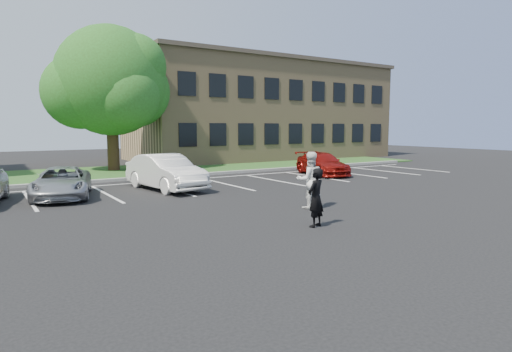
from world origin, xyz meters
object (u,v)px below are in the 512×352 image
(tree, at_px, (112,84))
(car_red_compact, at_px, (322,164))
(car_white_sedan, at_px, (166,172))
(man_white_shirt, at_px, (310,180))
(man_black_suit, at_px, (316,198))
(office_building, at_px, (261,111))
(car_silver_minivan, at_px, (62,183))

(tree, relative_size, car_red_compact, 2.02)
(tree, distance_m, car_white_sedan, 10.32)
(man_white_shirt, distance_m, car_red_compact, 10.30)
(man_black_suit, bearing_deg, car_white_sedan, -105.16)
(man_white_shirt, bearing_deg, office_building, -99.11)
(car_silver_minivan, xyz_separation_m, car_white_sedan, (4.18, -0.07, 0.18))
(office_building, height_order, man_black_suit, office_building)
(office_building, xyz_separation_m, car_red_compact, (-4.62, -13.42, -3.53))
(tree, bearing_deg, car_silver_minivan, -115.52)
(office_building, bearing_deg, car_red_compact, -109.01)
(tree, xyz_separation_m, car_red_compact, (9.45, -8.56, -4.72))
(tree, xyz_separation_m, car_silver_minivan, (-4.38, -9.18, -4.75))
(office_building, height_order, man_white_shirt, office_building)
(man_black_suit, relative_size, car_silver_minivan, 0.38)
(tree, bearing_deg, man_black_suit, -87.80)
(tree, xyz_separation_m, man_white_shirt, (2.32, -15.99, -4.39))
(office_building, xyz_separation_m, car_white_sedan, (-14.28, -14.11, -3.38))
(car_silver_minivan, bearing_deg, tree, 78.22)
(office_building, bearing_deg, tree, -160.94)
(man_black_suit, bearing_deg, tree, -108.76)
(car_white_sedan, height_order, car_red_compact, car_white_sedan)
(car_white_sedan, bearing_deg, tree, 80.84)
(office_building, distance_m, man_black_suit, 26.86)
(car_red_compact, bearing_deg, tree, 152.01)
(office_building, height_order, car_white_sedan, office_building)
(man_black_suit, height_order, car_red_compact, man_black_suit)
(office_building, relative_size, car_silver_minivan, 5.22)
(tree, distance_m, car_silver_minivan, 11.23)
(office_building, distance_m, tree, 14.94)
(man_white_shirt, distance_m, car_white_sedan, 7.20)
(car_white_sedan, bearing_deg, office_building, 36.79)
(tree, height_order, man_black_suit, tree)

